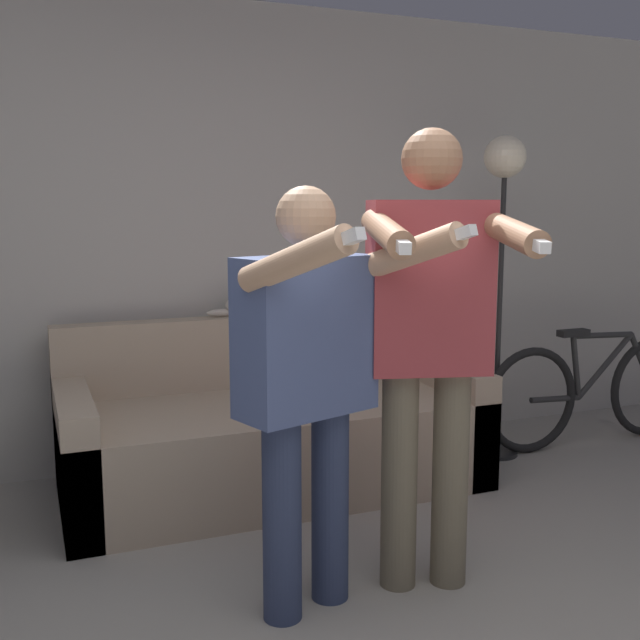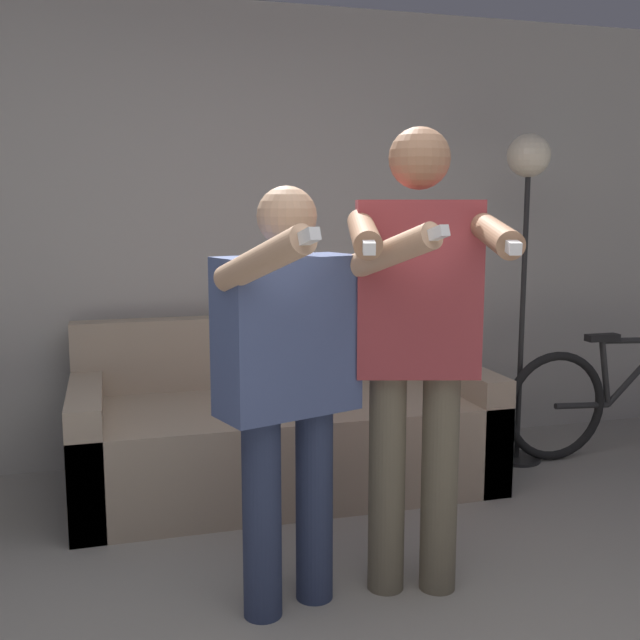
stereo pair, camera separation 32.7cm
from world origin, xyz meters
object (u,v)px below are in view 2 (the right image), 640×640
(person_left, at_px, (291,369))
(floor_lamp, at_px, (527,199))
(person_right, at_px, (417,331))
(cat, at_px, (275,302))
(bicycle, at_px, (624,398))
(couch, at_px, (284,432))

(person_left, bearing_deg, floor_lamp, 18.59)
(person_right, bearing_deg, cat, 112.23)
(person_left, distance_m, cat, 1.63)
(floor_lamp, bearing_deg, bicycle, -4.64)
(cat, bearing_deg, person_right, -83.62)
(person_right, xyz_separation_m, floor_lamp, (1.18, 1.23, 0.49))
(floor_lamp, height_order, bicycle, floor_lamp)
(couch, xyz_separation_m, person_left, (-0.26, -1.23, 0.62))
(person_left, bearing_deg, person_right, -17.89)
(person_left, relative_size, person_right, 0.88)
(person_right, bearing_deg, floor_lamp, 62.00)
(person_right, bearing_deg, person_left, -164.10)
(person_left, xyz_separation_m, cat, (0.30, 1.60, 0.03))
(cat, distance_m, bicycle, 2.16)
(person_left, height_order, person_right, person_right)
(cat, bearing_deg, floor_lamp, -15.49)
(couch, bearing_deg, cat, 83.70)
(person_right, bearing_deg, couch, 115.94)
(couch, height_order, floor_lamp, floor_lamp)
(person_right, height_order, floor_lamp, floor_lamp)
(cat, relative_size, floor_lamp, 0.25)
(floor_lamp, relative_size, bicycle, 1.18)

